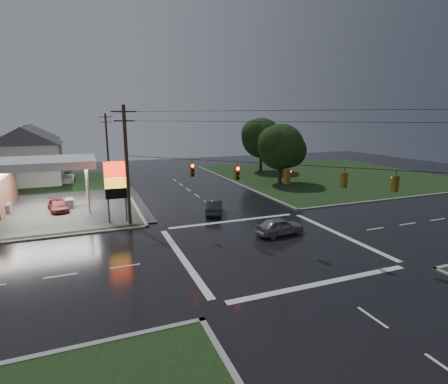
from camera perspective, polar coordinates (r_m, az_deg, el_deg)
name	(u,v)px	position (r m, az deg, el deg)	size (l,w,h in m)	color
ground	(268,245)	(28.22, 7.17, -8.56)	(120.00, 120.00, 0.00)	black
grass_ne	(328,175)	(63.37, 16.62, 2.68)	(36.00, 36.00, 0.08)	black
pylon_sign	(116,182)	(34.17, -17.27, 1.62)	(2.00, 0.35, 6.00)	#59595E
utility_pole_nw	(127,164)	(33.01, -15.58, 4.38)	(2.20, 0.32, 11.00)	#382619
utility_pole_n	(107,144)	(61.32, -18.52, 7.37)	(2.20, 0.32, 10.50)	#382619
traffic_signals	(270,164)	(26.63, 7.60, 4.59)	(26.87, 26.87, 1.47)	black
house_near	(28,155)	(59.87, -29.37, 5.32)	(11.05, 8.48, 8.60)	silver
house_far	(31,148)	(71.86, -28.95, 6.25)	(11.05, 8.48, 8.60)	silver
tree_ne_near	(282,147)	(52.72, 9.41, 7.25)	(7.99, 6.80, 8.98)	black
tree_ne_far	(262,138)	(64.58, 6.24, 8.77)	(8.46, 7.20, 9.80)	black
car_north	(214,207)	(36.59, -1.59, -2.42)	(1.53, 4.40, 1.45)	#202428
car_crossing	(280,226)	(30.52, 9.07, -5.54)	(1.74, 4.34, 1.48)	slate
car_pump	(58,206)	(41.34, -25.47, -2.07)	(1.73, 4.26, 1.24)	#4E1112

